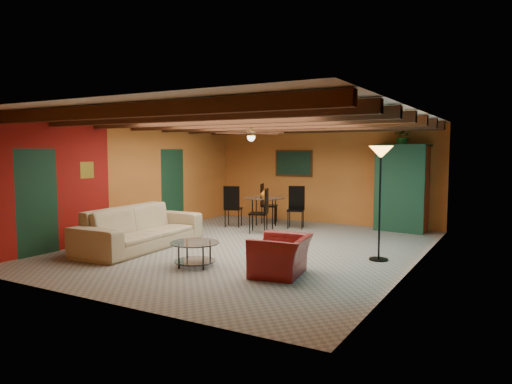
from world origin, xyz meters
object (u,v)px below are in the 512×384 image
Objects in this scene: coffee_table at (195,254)px; dining_table at (264,207)px; armoire at (401,189)px; potted_plant at (403,136)px; vase at (264,182)px; armchair at (281,256)px; floor_lamp at (380,203)px; sofa at (141,227)px.

coffee_table is 0.40× the size of dining_table.
armoire is 1.31m from potted_plant.
dining_table is 10.18× the size of vase.
armoire is at bearing 21.26° from vase.
vase reaches higher than armchair.
floor_lamp is 3.74m from potted_plant.
sofa is 1.38× the size of dining_table.
potted_plant is (-0.38, 3.48, 1.31)m from floor_lamp.
armchair is at bearing 8.51° from coffee_table.
dining_table reaches higher than armchair.
potted_plant is at bearing 21.26° from vase.
armoire is 1.00× the size of floor_lamp.
vase is (-0.96, 4.27, 0.99)m from coffee_table.
armchair is 4.71× the size of vase.
armchair is at bearing -58.11° from dining_table.
armchair is 1.58m from coffee_table.
armoire is 10.14× the size of vase.
potted_plant is (2.27, 5.53, 2.15)m from coffee_table.
potted_plant reaches higher than armoire.
vase is at bearing 0.00° from dining_table.
potted_plant reaches higher than floor_lamp.
armoire reaches higher than vase.
potted_plant is (0.00, 0.00, 1.31)m from armoire.
sofa is 1.39× the size of armoire.
floor_lamp reaches higher than armchair.
vase is (-3.23, -1.26, 0.15)m from armoire.
coffee_table is 4.49m from vase.
armoire is at bearing 67.67° from coffee_table.
dining_table is 3.50m from armoire.
potted_plant is (4.19, 4.81, 1.94)m from sofa.
floor_lamp reaches higher than dining_table.
potted_plant is (0.72, 5.30, 2.05)m from armchair.
armchair is at bearing -91.93° from armoire.
armchair is at bearing -101.40° from sofa.
sofa is 2.98× the size of armchair.
vase is at bearing -18.68° from sofa.
coffee_table is 4.10× the size of vase.
potted_plant reaches higher than coffee_table.
armchair is at bearing -58.11° from vase.
potted_plant is at bearing -44.58° from sofa.
potted_plant is 3.65m from vase.
sofa reaches higher than armchair.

